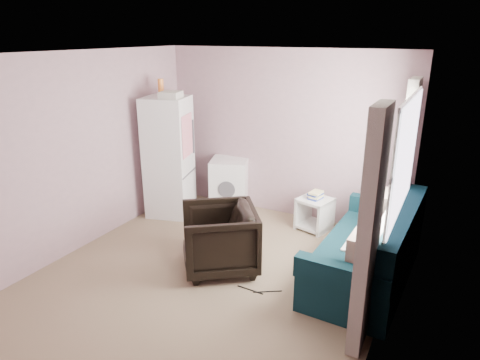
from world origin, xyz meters
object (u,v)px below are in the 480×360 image
(sofa, at_px, (371,254))
(washing_machine, at_px, (230,183))
(side_table, at_px, (315,211))
(fridge, at_px, (169,156))
(armchair, at_px, (219,236))

(sofa, bearing_deg, washing_machine, 157.08)
(side_table, xyz_separation_m, sofa, (0.99, -1.01, 0.06))
(fridge, bearing_deg, armchair, -51.30)
(side_table, bearing_deg, sofa, -45.65)
(washing_machine, bearing_deg, side_table, -25.61)
(washing_machine, xyz_separation_m, side_table, (1.48, -0.15, -0.15))
(armchair, height_order, side_table, armchair)
(washing_machine, xyz_separation_m, sofa, (2.46, -1.17, -0.09))
(fridge, bearing_deg, side_table, -3.13)
(fridge, relative_size, sofa, 1.00)
(armchair, xyz_separation_m, sofa, (1.65, 0.56, -0.10))
(fridge, bearing_deg, sofa, -24.99)
(washing_machine, bearing_deg, armchair, -84.39)
(fridge, distance_m, side_table, 2.32)
(fridge, relative_size, washing_machine, 2.56)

